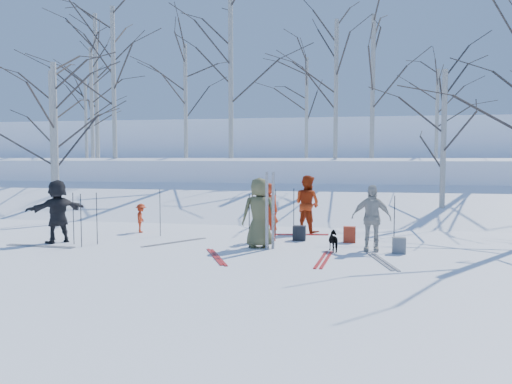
% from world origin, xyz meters
% --- Properties ---
extents(ground, '(120.00, 120.00, 0.00)m').
position_xyz_m(ground, '(0.00, 0.00, 0.00)').
color(ground, white).
rests_on(ground, ground).
extents(snow_ramp, '(70.00, 9.49, 4.12)m').
position_xyz_m(snow_ramp, '(0.00, 7.00, 0.15)').
color(snow_ramp, white).
rests_on(snow_ramp, ground).
extents(snow_plateau, '(70.00, 18.00, 2.20)m').
position_xyz_m(snow_plateau, '(0.00, 17.00, 1.00)').
color(snow_plateau, white).
rests_on(snow_plateau, ground).
extents(far_hill, '(90.00, 30.00, 6.00)m').
position_xyz_m(far_hill, '(0.00, 38.00, 2.00)').
color(far_hill, white).
rests_on(far_hill, ground).
extents(skier_olive_center, '(0.99, 0.81, 1.75)m').
position_xyz_m(skier_olive_center, '(0.32, 0.28, 0.87)').
color(skier_olive_center, brown).
rests_on(skier_olive_center, ground).
extents(skier_red_north, '(0.67, 0.58, 1.56)m').
position_xyz_m(skier_red_north, '(0.37, 1.32, 0.78)').
color(skier_red_north, red).
rests_on(skier_red_north, ground).
extents(skier_redor_behind, '(1.05, 1.00, 1.71)m').
position_xyz_m(skier_redor_behind, '(1.26, 3.00, 0.86)').
color(skier_redor_behind, '#AF300D').
rests_on(skier_redor_behind, ground).
extents(skier_red_seated, '(0.47, 0.63, 0.87)m').
position_xyz_m(skier_red_seated, '(-3.60, 2.04, 0.43)').
color(skier_red_seated, red).
rests_on(skier_red_seated, ground).
extents(skier_cream_east, '(0.96, 0.47, 1.59)m').
position_xyz_m(skier_cream_east, '(3.04, 0.35, 0.79)').
color(skier_cream_east, beige).
rests_on(skier_cream_east, ground).
extents(skier_grey_west, '(1.30, 1.54, 1.67)m').
position_xyz_m(skier_grey_west, '(-5.02, -0.02, 0.83)').
color(skier_grey_west, black).
rests_on(skier_grey_west, ground).
extents(dog, '(0.47, 0.65, 0.50)m').
position_xyz_m(dog, '(2.19, 0.12, 0.25)').
color(dog, black).
rests_on(dog, ground).
extents(upright_ski_left, '(0.09, 0.16, 1.90)m').
position_xyz_m(upright_ski_left, '(0.56, -0.01, 0.95)').
color(upright_ski_left, silver).
rests_on(upright_ski_left, ground).
extents(upright_ski_right, '(0.11, 0.23, 1.89)m').
position_xyz_m(upright_ski_right, '(0.70, 0.10, 0.95)').
color(upright_ski_right, silver).
rests_on(upright_ski_right, ground).
extents(ski_pair_a, '(1.06, 1.99, 0.02)m').
position_xyz_m(ski_pair_a, '(3.23, -0.86, 0.01)').
color(ski_pair_a, silver).
rests_on(ski_pair_a, ground).
extents(ski_pair_b, '(0.48, 1.93, 0.02)m').
position_xyz_m(ski_pair_b, '(1.99, -0.93, 0.01)').
color(ski_pair_b, '#AA1818').
rests_on(ski_pair_b, ground).
extents(ski_pair_c, '(1.97, 2.09, 0.02)m').
position_xyz_m(ski_pair_c, '(-1.99, 0.55, 0.01)').
color(ski_pair_c, silver).
rests_on(ski_pair_c, ground).
extents(ski_pair_d, '(0.40, 1.92, 0.02)m').
position_xyz_m(ski_pair_d, '(-5.13, -0.63, 0.01)').
color(ski_pair_d, silver).
rests_on(ski_pair_d, ground).
extents(ski_pair_e, '(0.79, 1.96, 0.02)m').
position_xyz_m(ski_pair_e, '(0.97, 2.48, 0.01)').
color(ski_pair_e, '#AA1818').
rests_on(ski_pair_e, ground).
extents(ski_pair_f, '(1.66, 2.05, 0.02)m').
position_xyz_m(ski_pair_f, '(-0.41, -1.10, 0.01)').
color(ski_pair_f, '#AA1818').
rests_on(ski_pair_f, ground).
extents(ski_pole_a, '(0.02, 0.02, 1.34)m').
position_xyz_m(ski_pole_a, '(0.45, 2.11, 0.67)').
color(ski_pole_a, black).
rests_on(ski_pole_a, ground).
extents(ski_pole_b, '(0.02, 0.02, 1.34)m').
position_xyz_m(ski_pole_b, '(0.92, 2.53, 0.67)').
color(ski_pole_b, black).
rests_on(ski_pole_b, ground).
extents(ski_pole_c, '(0.02, 0.02, 1.34)m').
position_xyz_m(ski_pole_c, '(3.12, 0.56, 0.67)').
color(ski_pole_c, black).
rests_on(ski_pole_c, ground).
extents(ski_pole_d, '(0.02, 0.02, 1.34)m').
position_xyz_m(ski_pole_d, '(-2.79, 1.52, 0.67)').
color(ski_pole_d, black).
rests_on(ski_pole_d, ground).
extents(ski_pole_e, '(0.02, 0.02, 1.34)m').
position_xyz_m(ski_pole_e, '(0.08, 0.22, 0.67)').
color(ski_pole_e, black).
rests_on(ski_pole_e, ground).
extents(ski_pole_f, '(0.02, 0.02, 1.34)m').
position_xyz_m(ski_pole_f, '(-4.48, -0.17, 0.67)').
color(ski_pole_f, black).
rests_on(ski_pole_f, ground).
extents(ski_pole_g, '(0.02, 0.02, 1.34)m').
position_xyz_m(ski_pole_g, '(-4.07, -0.51, 0.67)').
color(ski_pole_g, black).
rests_on(ski_pole_g, ground).
extents(ski_pole_h, '(0.02, 0.02, 1.34)m').
position_xyz_m(ski_pole_h, '(3.57, 0.40, 0.67)').
color(ski_pole_h, black).
rests_on(ski_pole_h, ground).
extents(ski_pole_i, '(0.02, 0.02, 1.34)m').
position_xyz_m(ski_pole_i, '(-3.87, -0.07, 0.67)').
color(ski_pole_i, black).
rests_on(ski_pole_i, ground).
extents(backpack_red, '(0.32, 0.22, 0.42)m').
position_xyz_m(backpack_red, '(2.52, 1.46, 0.21)').
color(backpack_red, maroon).
rests_on(backpack_red, ground).
extents(backpack_grey, '(0.30, 0.20, 0.38)m').
position_xyz_m(backpack_grey, '(3.67, 0.12, 0.19)').
color(backpack_grey, slate).
rests_on(backpack_grey, ground).
extents(backpack_dark, '(0.34, 0.24, 0.40)m').
position_xyz_m(backpack_dark, '(1.19, 1.51, 0.20)').
color(backpack_dark, black).
rests_on(backpack_dark, ground).
extents(birch_plateau_a, '(4.85, 4.85, 6.07)m').
position_xyz_m(birch_plateau_a, '(3.38, 10.22, 5.23)').
color(birch_plateau_a, silver).
rests_on(birch_plateau_a, snow_plateau).
extents(birch_plateau_b, '(3.51, 3.51, 4.16)m').
position_xyz_m(birch_plateau_b, '(6.44, 12.94, 4.28)').
color(birch_plateau_b, silver).
rests_on(birch_plateau_b, snow_plateau).
extents(birch_plateau_c, '(6.47, 6.47, 8.38)m').
position_xyz_m(birch_plateau_c, '(-12.25, 15.44, 6.39)').
color(birch_plateau_c, silver).
rests_on(birch_plateau_c, snow_plateau).
extents(birch_plateau_d, '(5.48, 5.48, 6.98)m').
position_xyz_m(birch_plateau_d, '(-2.78, 9.96, 5.69)').
color(birch_plateau_d, silver).
rests_on(birch_plateau_d, snow_plateau).
extents(birch_plateau_e, '(4.95, 4.95, 6.21)m').
position_xyz_m(birch_plateau_e, '(1.80, 11.21, 5.31)').
color(birch_plateau_e, silver).
rests_on(birch_plateau_e, snow_plateau).
extents(birch_plateau_f, '(3.77, 3.77, 4.52)m').
position_xyz_m(birch_plateau_f, '(-12.45, 14.54, 4.46)').
color(birch_plateau_f, silver).
rests_on(birch_plateau_f, snow_plateau).
extents(birch_plateau_g, '(4.48, 4.48, 5.54)m').
position_xyz_m(birch_plateau_g, '(0.03, 16.14, 4.97)').
color(birch_plateau_g, silver).
rests_on(birch_plateau_g, snow_plateau).
extents(birch_plateau_h, '(4.68, 4.68, 5.83)m').
position_xyz_m(birch_plateau_h, '(-11.10, 12.81, 5.12)').
color(birch_plateau_h, silver).
rests_on(birch_plateau_h, snow_plateau).
extents(birch_plateau_k, '(5.80, 5.80, 7.42)m').
position_xyz_m(birch_plateau_k, '(-9.07, 11.32, 5.91)').
color(birch_plateau_k, silver).
rests_on(birch_plateau_k, snow_plateau).
extents(birch_plateau_l, '(4.57, 4.57, 5.67)m').
position_xyz_m(birch_plateau_l, '(-5.69, 12.28, 5.04)').
color(birch_plateau_l, silver).
rests_on(birch_plateau_l, snow_plateau).
extents(birch_edge_a, '(4.34, 4.34, 5.35)m').
position_xyz_m(birch_edge_a, '(-7.08, 3.16, 2.67)').
color(birch_edge_a, silver).
rests_on(birch_edge_a, ground).
extents(birch_edge_d, '(4.49, 4.49, 5.55)m').
position_xyz_m(birch_edge_d, '(-8.84, 5.70, 2.78)').
color(birch_edge_d, silver).
rests_on(birch_edge_d, ground).
extents(birch_edge_e, '(4.22, 4.22, 5.17)m').
position_xyz_m(birch_edge_e, '(5.57, 5.91, 2.59)').
color(birch_edge_e, silver).
rests_on(birch_edge_e, ground).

